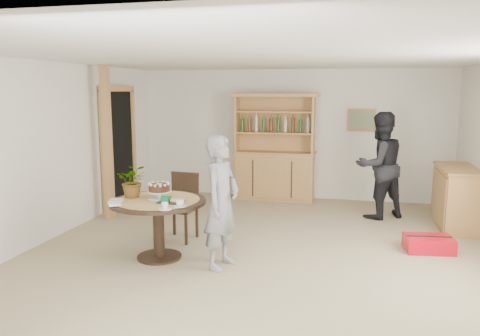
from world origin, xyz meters
name	(u,v)px	position (x,y,z in m)	size (l,w,h in m)	color
ground	(257,256)	(0.00, 0.00, 0.00)	(7.00, 7.00, 0.00)	tan
room_shell	(258,120)	(0.00, 0.01, 1.74)	(6.04, 7.04, 2.52)	white
doorway	(118,146)	(-2.93, 2.00, 1.11)	(0.13, 1.10, 2.18)	black
pine_post	(108,144)	(-2.70, 1.20, 1.25)	(0.12, 0.12, 2.50)	tan
hutch	(274,164)	(-0.30, 3.24, 0.69)	(1.62, 0.54, 2.04)	tan
sideboard	(457,197)	(2.74, 2.00, 0.47)	(0.54, 1.26, 0.94)	tan
dining_table	(158,212)	(-1.19, -0.33, 0.60)	(1.20, 1.20, 0.76)	black
dining_chair	(182,202)	(-1.18, 0.50, 0.54)	(0.46, 0.46, 0.95)	black
birthday_cake	(159,189)	(-1.19, -0.28, 0.88)	(0.30, 0.30, 0.20)	white
flower_vase	(133,181)	(-1.54, -0.28, 0.97)	(0.38, 0.33, 0.42)	#3F7233
gift_tray	(170,201)	(-0.98, -0.45, 0.79)	(0.30, 0.20, 0.08)	black
coffee_cup_a	(180,203)	(-0.79, -0.61, 0.80)	(0.15, 0.15, 0.09)	white
coffee_cup_b	(165,207)	(-0.91, -0.78, 0.79)	(0.15, 0.15, 0.08)	white
napkins	(115,202)	(-1.60, -0.64, 0.77)	(0.24, 0.33, 0.03)	white
teen_boy	(222,202)	(-0.34, -0.43, 0.79)	(0.58, 0.38, 1.59)	gray
adult_person	(380,165)	(1.60, 2.31, 0.88)	(0.86, 0.67, 1.76)	black
red_suitcase	(429,244)	(2.17, 0.72, 0.10)	(0.65, 0.47, 0.21)	red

